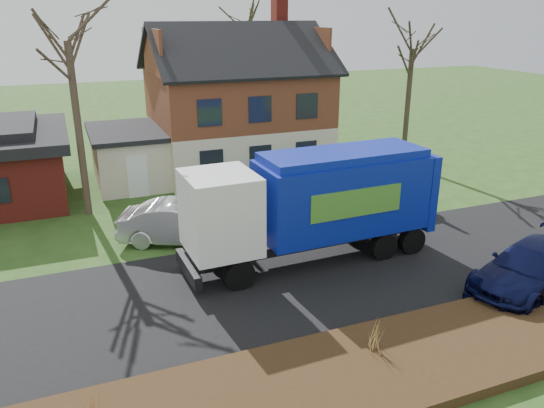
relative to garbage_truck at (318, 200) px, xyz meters
name	(u,v)px	position (x,y,z in m)	size (l,w,h in m)	color
ground	(311,277)	(-0.81, -1.26, -2.29)	(120.00, 120.00, 0.00)	#264717
road	(311,276)	(-0.81, -1.26, -2.28)	(80.00, 7.00, 0.02)	black
mulch_verge	(402,362)	(-0.81, -6.56, -2.14)	(80.00, 3.50, 0.30)	black
main_house	(228,99)	(0.68, 12.65, 1.74)	(12.95, 8.95, 9.26)	beige
garbage_truck	(318,200)	(0.00, 0.00, 0.00)	(9.35, 2.77, 3.97)	black
silver_sedan	(184,223)	(-4.17, 3.24, -1.47)	(1.73, 4.97, 1.64)	#B0B3B9
navy_wagon	(531,268)	(5.43, -4.66, -1.53)	(2.14, 5.25, 1.52)	black
tree_front_west	(64,12)	(-7.48, 7.96, 6.28)	(3.50, 3.50, 10.40)	#46372A
tree_front_east	(414,28)	(10.59, 9.75, 5.45)	(3.43, 3.43, 9.52)	#3B3323
tree_back	(248,9)	(4.89, 21.16, 6.51)	(3.33, 3.33, 10.56)	#3B3323
grass_clump_west	(90,404)	(-8.29, -5.95, -1.57)	(0.32, 0.26, 0.84)	#AD7E4C
grass_clump_mid	(375,337)	(-1.33, -6.07, -1.57)	(0.30, 0.25, 0.84)	#AF8A4D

